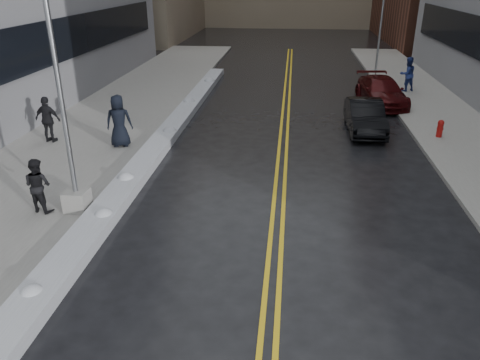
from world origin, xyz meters
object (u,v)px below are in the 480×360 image
(pedestrian_c, at_px, (119,121))
(car_black, at_px, (365,116))
(pedestrian_east, at_px, (407,74))
(pedestrian_b, at_px, (38,185))
(lamppost, at_px, (66,132))
(fire_hydrant, at_px, (440,128))
(traffic_signal, at_px, (381,23))
(pedestrian_d, at_px, (48,120))
(car_maroon, at_px, (381,91))

(pedestrian_c, xyz_separation_m, car_black, (9.92, 3.41, -0.49))
(pedestrian_east, bearing_deg, car_black, 45.05)
(pedestrian_b, bearing_deg, pedestrian_c, -79.59)
(lamppost, relative_size, car_black, 1.83)
(fire_hydrant, xyz_separation_m, pedestrian_b, (-13.31, -8.17, 0.40))
(lamppost, distance_m, pedestrian_east, 20.79)
(traffic_signal, xyz_separation_m, pedestrian_east, (0.86, -5.57, -2.29))
(traffic_signal, bearing_deg, pedestrian_c, -126.86)
(pedestrian_d, bearing_deg, car_maroon, -143.49)
(fire_hydrant, bearing_deg, car_maroon, 104.80)
(lamppost, relative_size, pedestrian_c, 3.71)
(lamppost, relative_size, pedestrian_east, 3.95)
(fire_hydrant, xyz_separation_m, traffic_signal, (-0.50, 14.00, 2.85))
(traffic_signal, relative_size, car_black, 1.44)
(pedestrian_b, relative_size, pedestrian_d, 0.86)
(lamppost, xyz_separation_m, pedestrian_c, (-0.61, 5.45, -1.36))
(fire_hydrant, height_order, pedestrian_east, pedestrian_east)
(lamppost, distance_m, traffic_signal, 24.98)
(pedestrian_c, xyz_separation_m, pedestrian_d, (-3.02, 0.18, -0.10))
(car_black, distance_m, car_maroon, 5.04)
(traffic_signal, xyz_separation_m, pedestrian_c, (-12.41, -16.55, -2.22))
(pedestrian_c, bearing_deg, fire_hydrant, 179.80)
(car_maroon, bearing_deg, traffic_signal, 76.86)
(pedestrian_east, relative_size, car_maroon, 0.40)
(pedestrian_b, distance_m, car_black, 13.72)
(lamppost, bearing_deg, car_black, 43.57)
(car_maroon, bearing_deg, pedestrian_c, -150.50)
(car_maroon, bearing_deg, pedestrian_b, -136.77)
(lamppost, relative_size, pedestrian_d, 4.09)
(pedestrian_b, distance_m, pedestrian_d, 6.36)
(fire_hydrant, distance_m, pedestrian_d, 16.11)
(pedestrian_c, relative_size, pedestrian_d, 1.10)
(pedestrian_b, distance_m, pedestrian_c, 5.64)
(pedestrian_d, distance_m, pedestrian_east, 19.54)
(pedestrian_c, height_order, pedestrian_d, pedestrian_c)
(traffic_signal, bearing_deg, pedestrian_east, -81.24)
(lamppost, xyz_separation_m, pedestrian_d, (-3.63, 5.63, -1.45))
(lamppost, xyz_separation_m, car_maroon, (10.80, 13.68, -1.83))
(pedestrian_d, xyz_separation_m, car_maroon, (14.43, 8.04, -0.38))
(traffic_signal, distance_m, car_black, 13.65)
(pedestrian_d, height_order, pedestrian_east, pedestrian_east)
(pedestrian_c, bearing_deg, traffic_signal, -138.25)
(lamppost, bearing_deg, car_maroon, 51.70)
(traffic_signal, xyz_separation_m, pedestrian_d, (-15.43, -16.37, -2.32))
(pedestrian_c, relative_size, pedestrian_east, 1.07)
(lamppost, bearing_deg, pedestrian_c, 96.39)
(pedestrian_east, xyz_separation_m, car_maroon, (-1.86, -2.76, -0.41))
(pedestrian_d, xyz_separation_m, car_black, (12.94, 3.23, -0.39))
(fire_hydrant, bearing_deg, car_black, 163.96)
(lamppost, height_order, pedestrian_b, lamppost)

